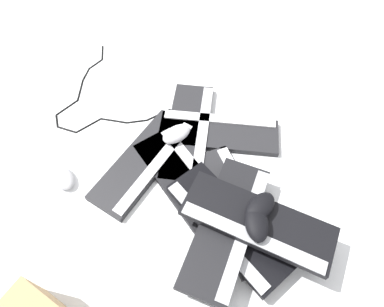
{
  "coord_description": "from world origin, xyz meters",
  "views": [
    {
      "loc": [
        -0.36,
        -0.55,
        1.04
      ],
      "look_at": [
        0.02,
        -0.05,
        0.06
      ],
      "focal_mm": 32.0,
      "sensor_mm": 36.0,
      "label": 1
    }
  ],
  "objects_px": {
    "keyboard_3": "(185,181)",
    "mouse_1": "(62,177)",
    "keyboard_4": "(234,206)",
    "mouse_3": "(176,134)",
    "keyboard_0": "(218,132)",
    "keyboard_1": "(189,131)",
    "mouse_2": "(257,223)",
    "keyboard_6": "(227,226)",
    "keyboard_7": "(257,222)",
    "mouse_0": "(260,207)",
    "keyboard_2": "(144,161)",
    "keyboard_5": "(228,225)"
  },
  "relations": [
    {
      "from": "keyboard_6",
      "to": "keyboard_7",
      "type": "bearing_deg",
      "value": -36.5
    },
    {
      "from": "keyboard_2",
      "to": "keyboard_5",
      "type": "xyz_separation_m",
      "value": [
        0.07,
        -0.37,
        0.03
      ]
    },
    {
      "from": "keyboard_6",
      "to": "keyboard_2",
      "type": "bearing_deg",
      "value": 98.58
    },
    {
      "from": "keyboard_0",
      "to": "mouse_3",
      "type": "relative_size",
      "value": 3.83
    },
    {
      "from": "keyboard_4",
      "to": "keyboard_5",
      "type": "relative_size",
      "value": 1.04
    },
    {
      "from": "keyboard_7",
      "to": "mouse_1",
      "type": "bearing_deg",
      "value": 125.41
    },
    {
      "from": "mouse_2",
      "to": "mouse_3",
      "type": "distance_m",
      "value": 0.45
    },
    {
      "from": "keyboard_5",
      "to": "keyboard_1",
      "type": "bearing_deg",
      "value": 70.49
    },
    {
      "from": "keyboard_3",
      "to": "mouse_1",
      "type": "relative_size",
      "value": 4.07
    },
    {
      "from": "keyboard_6",
      "to": "mouse_2",
      "type": "relative_size",
      "value": 4.14
    },
    {
      "from": "keyboard_1",
      "to": "keyboard_3",
      "type": "height_order",
      "value": "same"
    },
    {
      "from": "keyboard_5",
      "to": "mouse_0",
      "type": "bearing_deg",
      "value": -27.12
    },
    {
      "from": "keyboard_3",
      "to": "mouse_0",
      "type": "distance_m",
      "value": 0.29
    },
    {
      "from": "keyboard_6",
      "to": "mouse_0",
      "type": "height_order",
      "value": "mouse_0"
    },
    {
      "from": "keyboard_3",
      "to": "mouse_1",
      "type": "distance_m",
      "value": 0.42
    },
    {
      "from": "keyboard_1",
      "to": "mouse_2",
      "type": "distance_m",
      "value": 0.47
    },
    {
      "from": "keyboard_0",
      "to": "mouse_3",
      "type": "xyz_separation_m",
      "value": [
        -0.14,
        0.07,
        0.04
      ]
    },
    {
      "from": "mouse_0",
      "to": "mouse_2",
      "type": "distance_m",
      "value": 0.05
    },
    {
      "from": "keyboard_6",
      "to": "mouse_1",
      "type": "height_order",
      "value": "keyboard_6"
    },
    {
      "from": "mouse_0",
      "to": "mouse_2",
      "type": "bearing_deg",
      "value": 24.94
    },
    {
      "from": "keyboard_4",
      "to": "keyboard_7",
      "type": "xyz_separation_m",
      "value": [
        -0.01,
        -0.1,
        0.09
      ]
    },
    {
      "from": "keyboard_0",
      "to": "keyboard_1",
      "type": "bearing_deg",
      "value": 138.36
    },
    {
      "from": "mouse_0",
      "to": "mouse_2",
      "type": "xyz_separation_m",
      "value": [
        -0.04,
        -0.03,
        0.0
      ]
    },
    {
      "from": "keyboard_2",
      "to": "mouse_2",
      "type": "bearing_deg",
      "value": -76.2
    },
    {
      "from": "mouse_3",
      "to": "mouse_1",
      "type": "bearing_deg",
      "value": -13.68
    },
    {
      "from": "keyboard_0",
      "to": "keyboard_7",
      "type": "distance_m",
      "value": 0.41
    },
    {
      "from": "keyboard_5",
      "to": "mouse_3",
      "type": "relative_size",
      "value": 4.04
    },
    {
      "from": "mouse_2",
      "to": "mouse_3",
      "type": "relative_size",
      "value": 1.0
    },
    {
      "from": "keyboard_3",
      "to": "keyboard_6",
      "type": "height_order",
      "value": "keyboard_6"
    },
    {
      "from": "keyboard_2",
      "to": "mouse_0",
      "type": "relative_size",
      "value": 4.23
    },
    {
      "from": "keyboard_4",
      "to": "keyboard_7",
      "type": "distance_m",
      "value": 0.14
    },
    {
      "from": "keyboard_3",
      "to": "keyboard_5",
      "type": "distance_m",
      "value": 0.22
    },
    {
      "from": "keyboard_2",
      "to": "mouse_0",
      "type": "bearing_deg",
      "value": -69.92
    },
    {
      "from": "keyboard_3",
      "to": "keyboard_6",
      "type": "distance_m",
      "value": 0.23
    },
    {
      "from": "mouse_1",
      "to": "mouse_3",
      "type": "height_order",
      "value": "mouse_3"
    },
    {
      "from": "keyboard_3",
      "to": "mouse_0",
      "type": "height_order",
      "value": "mouse_0"
    },
    {
      "from": "keyboard_2",
      "to": "keyboard_7",
      "type": "distance_m",
      "value": 0.45
    },
    {
      "from": "keyboard_1",
      "to": "keyboard_6",
      "type": "distance_m",
      "value": 0.42
    },
    {
      "from": "mouse_1",
      "to": "mouse_2",
      "type": "relative_size",
      "value": 1.0
    },
    {
      "from": "keyboard_3",
      "to": "keyboard_5",
      "type": "bearing_deg",
      "value": -88.57
    },
    {
      "from": "keyboard_0",
      "to": "keyboard_6",
      "type": "distance_m",
      "value": 0.39
    },
    {
      "from": "keyboard_0",
      "to": "keyboard_5",
      "type": "height_order",
      "value": "keyboard_5"
    },
    {
      "from": "keyboard_4",
      "to": "mouse_3",
      "type": "height_order",
      "value": "mouse_3"
    },
    {
      "from": "keyboard_5",
      "to": "keyboard_6",
      "type": "xyz_separation_m",
      "value": [
        -0.02,
        -0.01,
        0.03
      ]
    },
    {
      "from": "keyboard_3",
      "to": "mouse_1",
      "type": "bearing_deg",
      "value": 140.88
    },
    {
      "from": "keyboard_6",
      "to": "keyboard_3",
      "type": "bearing_deg",
      "value": 87.27
    },
    {
      "from": "mouse_0",
      "to": "keyboard_5",
      "type": "bearing_deg",
      "value": -37.83
    },
    {
      "from": "keyboard_0",
      "to": "keyboard_3",
      "type": "bearing_deg",
      "value": -158.31
    },
    {
      "from": "keyboard_1",
      "to": "keyboard_3",
      "type": "xyz_separation_m",
      "value": [
        -0.14,
        -0.16,
        0.0
      ]
    },
    {
      "from": "keyboard_0",
      "to": "mouse_2",
      "type": "height_order",
      "value": "mouse_2"
    }
  ]
}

